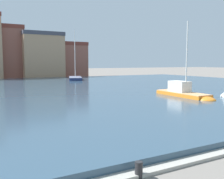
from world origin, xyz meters
name	(u,v)px	position (x,y,z in m)	size (l,w,h in m)	color
harbor_water	(38,91)	(0.00, 33.60, 0.18)	(76.60, 47.33, 0.37)	#334C60
quay_edge_coping	(196,159)	(0.00, 9.68, 0.06)	(76.60, 0.50, 0.12)	#ADA89E
sailboat_orange	(185,94)	(10.36, 20.76, 0.57)	(1.86, 6.62, 7.14)	orange
sailboat_navy	(75,79)	(10.14, 48.43, 0.46)	(4.43, 7.82, 9.30)	navy
mooring_bollard	(139,170)	(-2.54, 9.53, 0.25)	(0.24, 0.24, 0.50)	#232326
townhouse_narrow_midrow	(2,52)	(-0.79, 62.60, 5.64)	(8.71, 5.43, 11.26)	#8E5142
townhouse_wide_warehouse	(41,56)	(7.21, 61.43, 5.01)	(8.75, 7.39, 9.99)	tan
townhouse_corner_house	(71,60)	(14.47, 62.54, 4.11)	(6.37, 6.43, 8.18)	#8E5142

